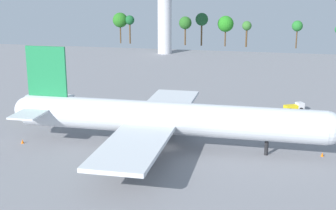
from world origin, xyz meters
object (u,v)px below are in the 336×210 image
(safety_cone_tail, at_px, (22,141))
(control_tower, at_px, (165,10))
(cargo_airplane, at_px, (167,119))
(fuel_truck, at_px, (78,103))
(cargo_loader, at_px, (32,112))
(safety_cone_nose, at_px, (322,154))
(pushback_tractor, at_px, (295,107))

(safety_cone_tail, bearing_deg, control_tower, 88.87)
(cargo_airplane, bearing_deg, safety_cone_tail, -172.51)
(safety_cone_tail, bearing_deg, fuel_truck, 89.69)
(cargo_loader, xyz_separation_m, fuel_truck, (6.99, 10.18, -0.02))
(cargo_loader, xyz_separation_m, safety_cone_tail, (6.84, -17.02, -0.73))
(control_tower, bearing_deg, safety_cone_nose, -64.17)
(cargo_loader, bearing_deg, safety_cone_nose, -10.81)
(cargo_airplane, xyz_separation_m, pushback_tractor, (24.66, 31.25, -4.62))
(fuel_truck, bearing_deg, cargo_loader, -124.49)
(cargo_loader, height_order, safety_cone_nose, cargo_loader)
(safety_cone_tail, bearing_deg, safety_cone_nose, 5.07)
(cargo_airplane, xyz_separation_m, cargo_loader, (-34.66, 13.36, -4.55))
(cargo_airplane, bearing_deg, cargo_loader, 158.93)
(pushback_tractor, bearing_deg, safety_cone_tail, -146.37)
(cargo_airplane, height_order, control_tower, control_tower)
(pushback_tractor, relative_size, control_tower, 0.17)
(control_tower, bearing_deg, cargo_loader, -95.26)
(fuel_truck, xyz_separation_m, safety_cone_nose, (56.03, -22.21, -0.74))
(cargo_loader, relative_size, safety_cone_tail, 6.31)
(cargo_airplane, height_order, safety_cone_tail, cargo_airplane)
(fuel_truck, xyz_separation_m, control_tower, (2.14, 89.11, 16.87))
(safety_cone_nose, relative_size, control_tower, 0.03)
(cargo_loader, xyz_separation_m, safety_cone_nose, (63.02, -12.03, -0.76))
(fuel_truck, distance_m, control_tower, 90.72)
(cargo_airplane, bearing_deg, fuel_truck, 139.62)
(pushback_tractor, bearing_deg, control_tower, 121.66)
(cargo_loader, height_order, fuel_truck, fuel_truck)
(fuel_truck, bearing_deg, safety_cone_tail, -90.31)
(safety_cone_nose, bearing_deg, safety_cone_tail, -174.93)
(pushback_tractor, distance_m, fuel_truck, 52.89)
(cargo_loader, relative_size, fuel_truck, 0.96)
(safety_cone_tail, height_order, control_tower, control_tower)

